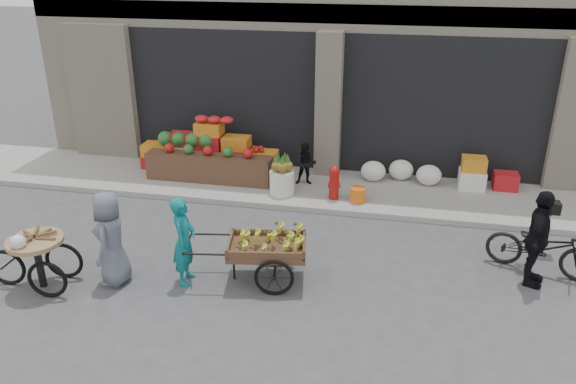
% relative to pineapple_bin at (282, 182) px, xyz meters
% --- Properties ---
extents(ground, '(80.00, 80.00, 0.00)m').
position_rel_pineapple_bin_xyz_m(ground, '(0.75, -3.60, -0.37)').
color(ground, '#424244').
rests_on(ground, ground).
extents(sidewalk, '(18.00, 2.20, 0.12)m').
position_rel_pineapple_bin_xyz_m(sidewalk, '(0.75, 0.50, -0.31)').
color(sidewalk, gray).
rests_on(sidewalk, ground).
extents(building, '(14.00, 6.45, 7.00)m').
position_rel_pineapple_bin_xyz_m(building, '(0.75, 4.43, 3.00)').
color(building, beige).
rests_on(building, ground).
extents(fruit_display, '(3.10, 1.12, 1.24)m').
position_rel_pineapple_bin_xyz_m(fruit_display, '(-1.73, 0.78, 0.30)').
color(fruit_display, '#AE181D').
rests_on(fruit_display, sidewalk).
extents(pineapple_bin, '(0.52, 0.52, 0.50)m').
position_rel_pineapple_bin_xyz_m(pineapple_bin, '(0.00, 0.00, 0.00)').
color(pineapple_bin, silver).
rests_on(pineapple_bin, sidewalk).
extents(fire_hydrant, '(0.22, 0.22, 0.71)m').
position_rel_pineapple_bin_xyz_m(fire_hydrant, '(1.10, -0.05, 0.13)').
color(fire_hydrant, '#A5140F').
rests_on(fire_hydrant, sidewalk).
extents(orange_bucket, '(0.32, 0.32, 0.30)m').
position_rel_pineapple_bin_xyz_m(orange_bucket, '(1.60, -0.10, -0.10)').
color(orange_bucket, orange).
rests_on(orange_bucket, sidewalk).
extents(right_bay_goods, '(3.35, 0.60, 0.70)m').
position_rel_pineapple_bin_xyz_m(right_bay_goods, '(3.36, 1.10, 0.04)').
color(right_bay_goods, silver).
rests_on(right_bay_goods, sidewalk).
extents(seated_person, '(0.51, 0.43, 0.93)m').
position_rel_pineapple_bin_xyz_m(seated_person, '(0.40, 0.60, 0.21)').
color(seated_person, black).
rests_on(seated_person, sidewalk).
extents(banana_cart, '(2.16, 1.15, 0.86)m').
position_rel_pineapple_bin_xyz_m(banana_cart, '(0.41, -3.16, 0.25)').
color(banana_cart, brown).
rests_on(banana_cart, ground).
extents(vendor_woman, '(0.40, 0.56, 1.45)m').
position_rel_pineapple_bin_xyz_m(vendor_woman, '(-0.79, -3.45, 0.36)').
color(vendor_woman, '#0F6E75').
rests_on(vendor_woman, ground).
extents(tricycle_cart, '(1.45, 0.93, 0.95)m').
position_rel_pineapple_bin_xyz_m(tricycle_cart, '(-2.95, -4.05, 0.20)').
color(tricycle_cart, '#9E7F51').
rests_on(tricycle_cart, ground).
extents(vendor_grey, '(0.57, 0.80, 1.53)m').
position_rel_pineapple_bin_xyz_m(vendor_grey, '(-1.89, -3.68, 0.40)').
color(vendor_grey, slate).
rests_on(vendor_grey, ground).
extents(bicycle, '(1.81, 1.06, 0.90)m').
position_rel_pineapple_bin_xyz_m(bicycle, '(4.73, -2.00, 0.08)').
color(bicycle, black).
rests_on(bicycle, ground).
extents(cyclist, '(0.63, 1.00, 1.58)m').
position_rel_pineapple_bin_xyz_m(cyclist, '(4.53, -2.40, 0.42)').
color(cyclist, black).
rests_on(cyclist, ground).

